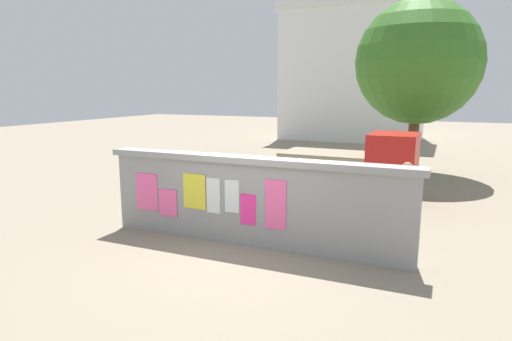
# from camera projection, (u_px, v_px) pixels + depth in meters

# --- Properties ---
(ground) EXTENTS (60.00, 60.00, 0.00)m
(ground) POSITION_uv_depth(u_px,v_px,m) (343.00, 174.00, 15.74)
(ground) COLOR gray
(poster_wall) EXTENTS (6.27, 0.42, 1.73)m
(poster_wall) POSITION_uv_depth(u_px,v_px,m) (251.00, 200.00, 8.37)
(poster_wall) COLOR gray
(poster_wall) RESTS_ON ground
(auto_rickshaw_truck) EXTENTS (3.63, 1.56, 1.85)m
(auto_rickshaw_truck) POSITION_uv_depth(u_px,v_px,m) (355.00, 167.00, 11.97)
(auto_rickshaw_truck) COLOR black
(auto_rickshaw_truck) RESTS_ON ground
(motorcycle) EXTENTS (1.90, 0.56, 0.87)m
(motorcycle) POSITION_uv_depth(u_px,v_px,m) (235.00, 191.00, 11.01)
(motorcycle) COLOR black
(motorcycle) RESTS_ON ground
(bicycle_near) EXTENTS (1.71, 0.44, 0.95)m
(bicycle_near) POSITION_uv_depth(u_px,v_px,m) (316.00, 219.00, 8.99)
(bicycle_near) COLOR black
(bicycle_near) RESTS_ON ground
(bicycle_far) EXTENTS (1.70, 0.44, 0.95)m
(bicycle_far) POSITION_uv_depth(u_px,v_px,m) (238.00, 175.00, 13.53)
(bicycle_far) COLOR black
(bicycle_far) RESTS_ON ground
(person_walking) EXTENTS (0.46, 0.46, 1.62)m
(person_walking) POSITION_uv_depth(u_px,v_px,m) (406.00, 195.00, 8.40)
(person_walking) COLOR #338CBF
(person_walking) RESTS_ON ground
(tree_roadside) EXTENTS (4.27, 4.27, 6.04)m
(tree_roadside) POSITION_uv_depth(u_px,v_px,m) (418.00, 63.00, 15.13)
(tree_roadside) COLOR brown
(tree_roadside) RESTS_ON ground
(building_background) EXTENTS (8.31, 4.96, 7.95)m
(building_background) POSITION_uv_depth(u_px,v_px,m) (354.00, 72.00, 26.30)
(building_background) COLOR white
(building_background) RESTS_ON ground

